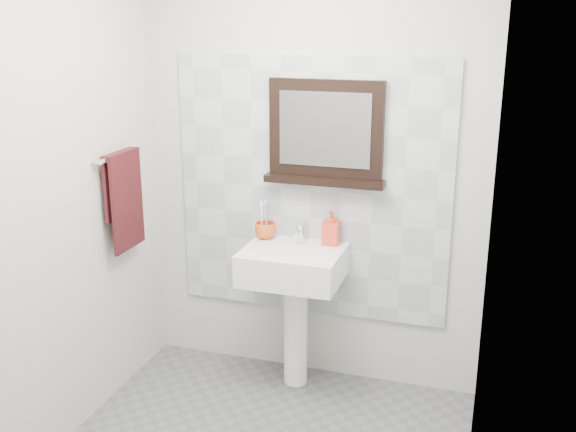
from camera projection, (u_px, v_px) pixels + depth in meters
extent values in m
cube|color=#BBB9B2|center=(312.00, 172.00, 3.84)|extent=(2.00, 0.01, 2.50)
cube|color=#BBB9B2|center=(89.00, 345.00, 1.84)|extent=(2.00, 0.01, 2.50)
cube|color=#BBB9B2|center=(40.00, 208.00, 3.13)|extent=(0.01, 2.20, 2.50)
cube|color=#BBB9B2|center=(486.00, 253.00, 2.54)|extent=(0.01, 2.20, 2.50)
cube|color=#ADB7BB|center=(311.00, 190.00, 3.86)|extent=(1.60, 0.02, 1.50)
cylinder|color=white|center=(296.00, 330.00, 3.95)|extent=(0.14, 0.14, 0.68)
cube|color=white|center=(293.00, 265.00, 3.77)|extent=(0.55, 0.44, 0.18)
cylinder|color=silver|center=(292.00, 253.00, 3.73)|extent=(0.32, 0.32, 0.02)
cylinder|color=#4C4C4F|center=(292.00, 251.00, 3.73)|extent=(0.04, 0.04, 0.00)
cylinder|color=silver|center=(301.00, 234.00, 3.87)|extent=(0.04, 0.04, 0.09)
cylinder|color=silver|center=(298.00, 233.00, 3.82)|extent=(0.02, 0.10, 0.02)
cube|color=silver|center=(301.00, 225.00, 3.87)|extent=(0.02, 0.07, 0.01)
imported|color=#D85019|center=(265.00, 230.00, 3.92)|extent=(0.13, 0.13, 0.10)
cylinder|color=white|center=(262.00, 221.00, 3.90)|extent=(0.01, 0.01, 0.19)
cube|color=white|center=(261.00, 204.00, 3.87)|extent=(0.01, 0.01, 0.03)
cylinder|color=#4A67A9|center=(267.00, 222.00, 3.89)|extent=(0.01, 0.01, 0.19)
cube|color=#4A67A9|center=(267.00, 205.00, 3.86)|extent=(0.01, 0.01, 0.03)
cylinder|color=white|center=(266.00, 220.00, 3.92)|extent=(0.01, 0.01, 0.19)
cube|color=white|center=(266.00, 203.00, 3.89)|extent=(0.01, 0.01, 0.03)
imported|color=red|center=(331.00, 227.00, 3.80)|extent=(0.09, 0.09, 0.20)
cube|color=black|center=(326.00, 129.00, 3.71)|extent=(0.64, 0.06, 0.54)
cube|color=#99999E|center=(324.00, 130.00, 3.68)|extent=(0.52, 0.01, 0.41)
cube|color=black|center=(324.00, 181.00, 3.77)|extent=(0.68, 0.11, 0.04)
cylinder|color=silver|center=(121.00, 155.00, 3.65)|extent=(0.03, 0.40, 0.03)
cylinder|color=silver|center=(96.00, 162.00, 3.49)|extent=(0.05, 0.02, 0.02)
cylinder|color=silver|center=(134.00, 149.00, 3.83)|extent=(0.05, 0.02, 0.02)
cube|color=black|center=(127.00, 203.00, 3.72)|extent=(0.02, 0.30, 0.52)
cube|color=black|center=(120.00, 187.00, 3.71)|extent=(0.02, 0.30, 0.34)
cube|color=black|center=(120.00, 154.00, 3.65)|extent=(0.06, 0.30, 0.03)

